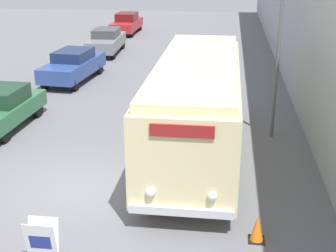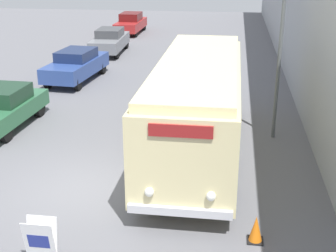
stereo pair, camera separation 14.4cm
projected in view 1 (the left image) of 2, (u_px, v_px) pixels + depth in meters
ground_plane at (82, 190)px, 12.71m from camera, size 80.00×80.00×0.00m
building_wall_right at (300, 16)px, 19.97m from camera, size 0.30×60.00×6.95m
vintage_bus at (197, 102)px, 14.52m from camera, size 2.53×9.42×3.01m
sign_board at (42, 241)px, 9.68m from camera, size 0.66×0.36×0.95m
streetlamp at (281, 21)px, 14.98m from camera, size 0.36×0.36×6.12m
parked_car_near at (2, 108)px, 16.97m from camera, size 1.89×4.11×1.48m
parked_car_mid at (73, 65)px, 23.08m from camera, size 2.16×4.77×1.53m
parked_car_far at (106, 41)px, 29.31m from camera, size 1.92×4.65×1.53m
parked_car_distant at (127, 23)px, 36.42m from camera, size 1.74×4.66×1.57m
traffic_cone at (257, 228)px, 10.40m from camera, size 0.36×0.36×0.64m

